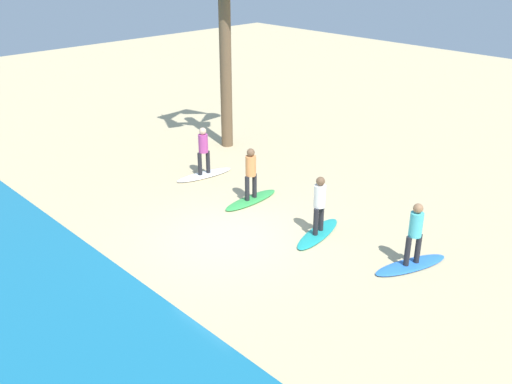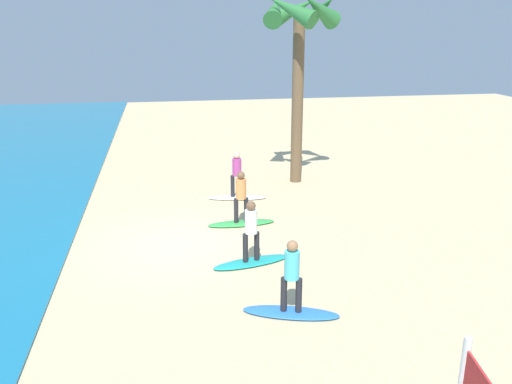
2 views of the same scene
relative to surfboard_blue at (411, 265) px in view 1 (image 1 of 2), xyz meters
The scene contains 9 objects.
ground_plane 4.83m from the surfboard_blue, 27.87° to the left, with size 60.00×60.00×0.00m, color #CCB789.
surfboard_blue is the anchor object (origin of this frame).
surfer_blue 0.99m from the surfboard_blue, 90.00° to the left, with size 0.32×0.44×1.64m.
surfboard_teal 2.69m from the surfboard_blue, ahead, with size 2.10×0.56×0.09m, color teal.
surfer_teal 2.87m from the surfboard_blue, ahead, with size 0.32×0.45×1.64m.
surfboard_green 5.52m from the surfboard_blue, ahead, with size 2.10×0.56×0.09m, color green.
surfer_green 5.61m from the surfboard_blue, ahead, with size 0.32×0.46×1.64m.
surfboard_white 8.09m from the surfboard_blue, ahead, with size 2.10×0.56×0.09m, color white.
surfer_white 8.15m from the surfboard_blue, ahead, with size 0.32×0.46×1.64m.
Camera 1 is at (-10.27, 8.82, 7.46)m, focal length 39.61 mm.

